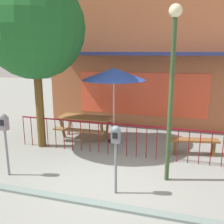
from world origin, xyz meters
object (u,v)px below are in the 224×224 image
at_px(patio_bench, 194,143).
at_px(parking_meter_far, 116,142).
at_px(street_lamp, 172,71).
at_px(parking_meter_near, 5,128).
at_px(patio_umbrella, 114,74).
at_px(street_tree, 34,28).
at_px(picnic_table_left, 85,121).

relative_size(patio_bench, parking_meter_far, 0.94).
xyz_separation_m(patio_bench, street_lamp, (-0.66, -1.80, 2.24)).
bearing_deg(parking_meter_near, parking_meter_far, -1.33).
distance_m(patio_umbrella, street_lamp, 2.91).
distance_m(patio_bench, street_tree, 5.81).
height_order(patio_bench, parking_meter_far, parking_meter_far).
distance_m(picnic_table_left, patio_bench, 3.73).
bearing_deg(parking_meter_far, street_lamp, 41.75).
bearing_deg(picnic_table_left, parking_meter_near, -103.86).
height_order(picnic_table_left, patio_bench, picnic_table_left).
bearing_deg(street_tree, patio_bench, 7.80).
height_order(patio_umbrella, street_tree, street_tree).
height_order(parking_meter_far, street_lamp, street_lamp).
relative_size(patio_umbrella, street_lamp, 0.63).
bearing_deg(street_lamp, parking_meter_near, -167.48).
distance_m(picnic_table_left, street_tree, 3.43).
distance_m(picnic_table_left, parking_meter_near, 3.30).
bearing_deg(parking_meter_near, picnic_table_left, 76.14).
relative_size(picnic_table_left, street_tree, 0.35).
relative_size(patio_umbrella, patio_bench, 1.74).
bearing_deg(street_tree, street_lamp, -15.82).
bearing_deg(patio_bench, street_lamp, -110.25).
xyz_separation_m(picnic_table_left, parking_meter_far, (2.01, -3.21, 0.57)).
distance_m(picnic_table_left, patio_umbrella, 2.01).
height_order(patio_bench, parking_meter_near, parking_meter_near).
bearing_deg(patio_umbrella, picnic_table_left, 172.53).
distance_m(patio_bench, parking_meter_near, 5.26).
bearing_deg(parking_meter_far, patio_umbrella, 106.59).
xyz_separation_m(patio_umbrella, patio_bench, (2.60, -0.36, -1.94)).
distance_m(picnic_table_left, street_lamp, 4.29).
height_order(picnic_table_left, patio_umbrella, patio_umbrella).
bearing_deg(street_tree, parking_meter_near, -82.42).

